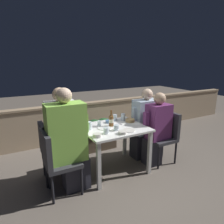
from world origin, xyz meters
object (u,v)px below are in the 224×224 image
chair_left_near (55,157)px  chair_right_far (153,127)px  chair_right_near (165,132)px  person_blue_shirt (144,124)px  person_purple_stripe (156,129)px  beer_bottle (111,120)px  person_white_polo (64,134)px  chair_left_far (51,147)px  person_green_blouse (69,142)px

chair_left_near → chair_right_far: (1.83, 0.32, 0.00)m
chair_right_near → person_blue_shirt: 0.38m
person_purple_stripe → beer_bottle: bearing=164.3°
chair_right_near → person_purple_stripe: (-0.20, -0.00, 0.09)m
person_blue_shirt → person_white_polo: bearing=179.9°
person_white_polo → chair_left_far: bearing=180.0°
chair_left_far → chair_right_far: same height
chair_left_near → person_green_blouse: size_ratio=0.62×
chair_left_far → chair_right_near: (1.81, -0.30, 0.00)m
person_purple_stripe → person_white_polo: bearing=168.0°
chair_left_far → person_blue_shirt: size_ratio=0.70×
chair_left_far → chair_right_far: bearing=-0.1°
chair_right_far → person_blue_shirt: 0.22m
person_green_blouse → beer_bottle: size_ratio=5.53×
person_green_blouse → chair_left_far: 0.41m
chair_left_near → beer_bottle: size_ratio=3.43×
person_green_blouse → chair_left_far: (-0.16, 0.33, -0.17)m
person_purple_stripe → person_blue_shirt: person_blue_shirt is taller
person_purple_stripe → beer_bottle: 0.78m
beer_bottle → person_green_blouse: bearing=-162.6°
person_white_polo → person_blue_shirt: 1.42m
person_purple_stripe → chair_right_far: 0.36m
chair_left_far → beer_bottle: bearing=-6.4°
person_blue_shirt → person_purple_stripe: bearing=-87.9°
chair_right_far → chair_left_far: bearing=179.9°
person_white_polo → person_purple_stripe: person_white_polo is taller
chair_right_far → beer_bottle: (-0.91, -0.10, 0.29)m
chair_left_near → person_purple_stripe: size_ratio=0.71×
chair_left_near → person_blue_shirt: bearing=11.3°
chair_left_near → person_green_blouse: 0.26m
person_purple_stripe → person_blue_shirt: bearing=92.1°
person_white_polo → chair_right_far: size_ratio=1.56×
person_white_polo → chair_right_near: bearing=-10.6°
chair_right_near → chair_right_far: size_ratio=1.00×
chair_left_near → person_green_blouse: bearing=0.0°
chair_left_near → chair_right_far: size_ratio=1.00×
chair_left_far → person_purple_stripe: size_ratio=0.71×
chair_left_near → chair_right_far: bearing=10.1°
chair_right_near → chair_right_far: (-0.01, 0.30, 0.00)m
person_white_polo → chair_right_near: 1.66m
chair_right_far → beer_bottle: size_ratio=3.43×
person_green_blouse → chair_right_far: person_green_blouse is taller
chair_left_near → beer_bottle: beer_bottle is taller
chair_right_far → person_blue_shirt: size_ratio=0.70×
chair_left_near → chair_right_near: bearing=0.8°
person_purple_stripe → person_blue_shirt: size_ratio=0.98×
person_purple_stripe → chair_left_far: bearing=169.4°
chair_left_near → chair_left_far: bearing=85.5°
person_white_polo → beer_bottle: 0.72m
person_green_blouse → chair_right_far: 1.68m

